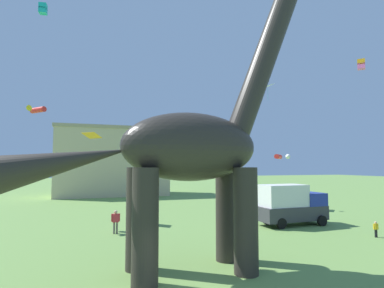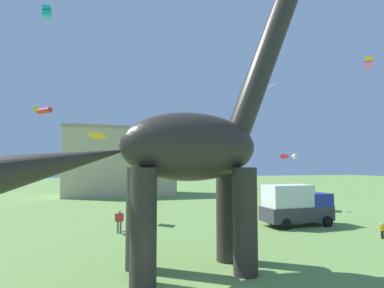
% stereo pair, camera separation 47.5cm
% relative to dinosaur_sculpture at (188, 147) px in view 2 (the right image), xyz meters
% --- Properties ---
extents(dinosaur_sculpture, '(14.73, 3.12, 15.40)m').
position_rel_dinosaur_sculpture_xyz_m(dinosaur_sculpture, '(0.00, 0.00, 0.00)').
color(dinosaur_sculpture, '#2D2823').
rests_on(dinosaur_sculpture, ground_plane).
extents(parked_box_truck, '(5.68, 2.39, 3.20)m').
position_rel_dinosaur_sculpture_xyz_m(parked_box_truck, '(10.93, 7.74, -3.92)').
color(parked_box_truck, '#38383D').
rests_on(parked_box_truck, ground_plane).
extents(person_photographer, '(0.39, 0.17, 1.04)m').
position_rel_dinosaur_sculpture_xyz_m(person_photographer, '(13.71, 2.47, -4.94)').
color(person_photographer, black).
rests_on(person_photographer, ground_plane).
extents(person_strolling_adult, '(0.60, 0.27, 1.61)m').
position_rel_dinosaur_sculpture_xyz_m(person_strolling_adult, '(-2.55, 8.89, -4.59)').
color(person_strolling_adult, '#6B6056').
rests_on(person_strolling_adult, ground_plane).
extents(kite_mid_center, '(0.46, 0.46, 0.60)m').
position_rel_dinosaur_sculpture_xyz_m(kite_mid_center, '(-7.19, 6.31, 8.52)').
color(kite_mid_center, '#19B2B7').
extents(kite_trailing, '(0.90, 0.90, 0.91)m').
position_rel_dinosaur_sculpture_xyz_m(kite_trailing, '(19.60, 8.47, 8.61)').
color(kite_trailing, orange).
extents(kite_far_left, '(1.88, 1.89, 0.54)m').
position_rel_dinosaur_sculpture_xyz_m(kite_far_left, '(15.56, 15.80, 0.15)').
color(kite_far_left, red).
extents(kite_drifting, '(1.80, 1.79, 0.44)m').
position_rel_dinosaur_sculpture_xyz_m(kite_drifting, '(-4.27, 14.44, 1.75)').
color(kite_drifting, orange).
extents(kite_apex, '(1.64, 1.61, 0.46)m').
position_rel_dinosaur_sculpture_xyz_m(kite_apex, '(-8.54, 13.51, 3.60)').
color(kite_apex, red).
extents(kite_high_right, '(0.72, 0.97, 1.20)m').
position_rel_dinosaur_sculpture_xyz_m(kite_high_right, '(7.85, 5.84, 4.91)').
color(kite_high_right, white).
extents(background_building_block, '(17.32, 8.77, 10.79)m').
position_rel_dinosaur_sculpture_xyz_m(background_building_block, '(-1.00, 37.86, -0.16)').
color(background_building_block, '#CCB78E').
rests_on(background_building_block, ground_plane).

